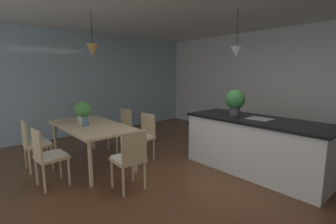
{
  "coord_description": "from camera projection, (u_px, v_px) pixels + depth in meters",
  "views": [
    {
      "loc": [
        2.23,
        -2.65,
        1.64
      ],
      "look_at": [
        -0.85,
        0.04,
        0.97
      ],
      "focal_mm": 25.45,
      "sensor_mm": 36.0,
      "label": 1
    }
  ],
  "objects": [
    {
      "name": "chair_near_left",
      "position": [
        34.0,
        143.0,
        4.03
      ],
      "size": [
        0.41,
        0.41,
        0.87
      ],
      "color": "tan",
      "rests_on": "ground_plane"
    },
    {
      "name": "chair_kitchen_end",
      "position": [
        130.0,
        158.0,
        3.32
      ],
      "size": [
        0.42,
        0.42,
        0.87
      ],
      "color": "tan",
      "rests_on": "ground_plane"
    },
    {
      "name": "window_wall_left_glazing",
      "position": [
        89.0,
        84.0,
        6.45
      ],
      "size": [
        0.06,
        8.4,
        2.7
      ],
      "primitive_type": "cube",
      "color": "#9EB7C6",
      "rests_on": "ground_plane"
    },
    {
      "name": "chair_near_right",
      "position": [
        48.0,
        155.0,
        3.42
      ],
      "size": [
        0.42,
        0.42,
        0.87
      ],
      "color": "tan",
      "rests_on": "ground_plane"
    },
    {
      "name": "ground_plane",
      "position": [
        203.0,
        183.0,
        3.65
      ],
      "size": [
        10.0,
        8.4,
        0.04
      ],
      "primitive_type": "cube",
      "color": "brown"
    },
    {
      "name": "chair_far_left",
      "position": [
        121.0,
        128.0,
        5.12
      ],
      "size": [
        0.41,
        0.41,
        0.87
      ],
      "color": "tan",
      "rests_on": "ground_plane"
    },
    {
      "name": "pendant_over_table",
      "position": [
        93.0,
        50.0,
        4.16
      ],
      "size": [
        0.21,
        0.21,
        0.77
      ],
      "color": "black"
    },
    {
      "name": "potted_plant_on_table",
      "position": [
        83.0,
        111.0,
        4.39
      ],
      "size": [
        0.3,
        0.3,
        0.4
      ],
      "color": "beige",
      "rests_on": "dining_table"
    },
    {
      "name": "kitchen_island",
      "position": [
        256.0,
        145.0,
        3.97
      ],
      "size": [
        2.31,
        0.92,
        0.91
      ],
      "color": "white",
      "rests_on": "ground_plane"
    },
    {
      "name": "chair_far_right",
      "position": [
        143.0,
        135.0,
        4.51
      ],
      "size": [
        0.44,
        0.44,
        0.87
      ],
      "color": "tan",
      "rests_on": "ground_plane"
    },
    {
      "name": "dining_table",
      "position": [
        91.0,
        128.0,
        4.24
      ],
      "size": [
        1.81,
        0.93,
        0.73
      ],
      "color": "#D1B284",
      "rests_on": "ground_plane"
    },
    {
      "name": "vase_on_dining_table",
      "position": [
        86.0,
        122.0,
        4.09
      ],
      "size": [
        0.11,
        0.11,
        0.16
      ],
      "color": "slate",
      "rests_on": "dining_table"
    },
    {
      "name": "potted_plant_on_island",
      "position": [
        235.0,
        101.0,
        4.18
      ],
      "size": [
        0.34,
        0.34,
        0.45
      ],
      "color": "#4C4C51",
      "rests_on": "kitchen_island"
    },
    {
      "name": "pendant_over_island_main",
      "position": [
        236.0,
        52.0,
        4.06
      ],
      "size": [
        0.2,
        0.2,
        0.8
      ],
      "color": "black"
    },
    {
      "name": "wall_back_kitchen",
      "position": [
        296.0,
        86.0,
        5.54
      ],
      "size": [
        10.0,
        0.12,
        2.7
      ],
      "primitive_type": "cube",
      "color": "silver",
      "rests_on": "ground_plane"
    }
  ]
}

